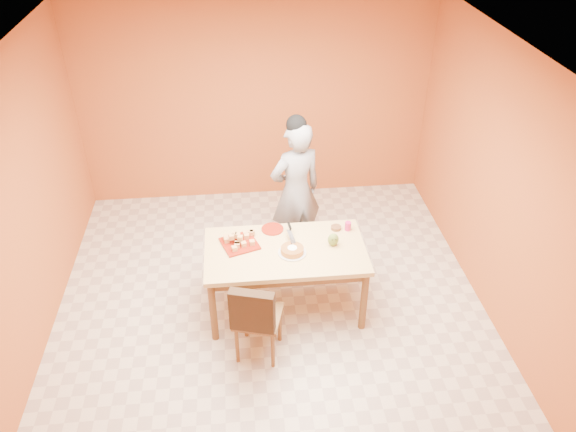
{
  "coord_description": "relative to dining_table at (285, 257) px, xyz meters",
  "views": [
    {
      "loc": [
        -0.27,
        -4.27,
        4.15
      ],
      "look_at": [
        0.19,
        0.3,
        1.05
      ],
      "focal_mm": 35.0,
      "sensor_mm": 36.0,
      "label": 1
    }
  ],
  "objects": [
    {
      "name": "sponge_cake",
      "position": [
        0.06,
        -0.07,
        0.13
      ],
      "size": [
        0.29,
        0.29,
        0.05
      ],
      "primitive_type": "cylinder",
      "rotation": [
        0.0,
        0.0,
        0.35
      ],
      "color": "gold",
      "rests_on": "white_cake_plate"
    },
    {
      "name": "wall_right",
      "position": [
        2.1,
        -0.14,
        0.68
      ],
      "size": [
        0.0,
        5.0,
        5.0
      ],
      "primitive_type": "plane",
      "rotation": [
        1.57,
        0.0,
        -1.57
      ],
      "color": "#B25529",
      "rests_on": "floor"
    },
    {
      "name": "wall_left",
      "position": [
        -2.4,
        -0.14,
        0.68
      ],
      "size": [
        0.0,
        5.0,
        5.0
      ],
      "primitive_type": "plane",
      "rotation": [
        1.57,
        0.0,
        1.57
      ],
      "color": "#B25529",
      "rests_on": "floor"
    },
    {
      "name": "dining_chair",
      "position": [
        -0.31,
        -0.62,
        -0.19
      ],
      "size": [
        0.53,
        0.59,
        0.92
      ],
      "rotation": [
        0.0,
        0.0,
        -0.28
      ],
      "color": "brown",
      "rests_on": "floor"
    },
    {
      "name": "dining_table",
      "position": [
        0.0,
        0.0,
        0.0
      ],
      "size": [
        1.6,
        0.9,
        0.76
      ],
      "color": "tan",
      "rests_on": "floor"
    },
    {
      "name": "magenta_glass",
      "position": [
        0.68,
        0.27,
        0.14
      ],
      "size": [
        0.07,
        0.07,
        0.09
      ],
      "primitive_type": "cylinder",
      "rotation": [
        0.0,
        0.0,
        0.1
      ],
      "color": "#BA1C5C",
      "rests_on": "dining_table"
    },
    {
      "name": "white_cake_plate",
      "position": [
        0.06,
        -0.07,
        0.1
      ],
      "size": [
        0.34,
        0.34,
        0.01
      ],
      "primitive_type": "cylinder",
      "rotation": [
        0.0,
        0.0,
        -0.28
      ],
      "color": "silver",
      "rests_on": "dining_table"
    },
    {
      "name": "person",
      "position": [
        0.21,
        0.94,
        0.18
      ],
      "size": [
        0.72,
        0.59,
        1.69
      ],
      "primitive_type": "imported",
      "rotation": [
        0.0,
        0.0,
        3.49
      ],
      "color": "gray",
      "rests_on": "floor"
    },
    {
      "name": "floor",
      "position": [
        -0.15,
        -0.14,
        -0.67
      ],
      "size": [
        5.0,
        5.0,
        0.0
      ],
      "primitive_type": "plane",
      "color": "beige",
      "rests_on": "ground"
    },
    {
      "name": "red_dinner_plate",
      "position": [
        -0.1,
        0.35,
        0.1
      ],
      "size": [
        0.27,
        0.27,
        0.01
      ],
      "primitive_type": "cylinder",
      "rotation": [
        0.0,
        0.0,
        0.19
      ],
      "color": "maroon",
      "rests_on": "dining_table"
    },
    {
      "name": "egg_ornament",
      "position": [
        0.48,
        0.02,
        0.16
      ],
      "size": [
        0.11,
        0.09,
        0.14
      ],
      "primitive_type": "ellipsoid",
      "rotation": [
        0.0,
        0.0,
        -0.05
      ],
      "color": "olive",
      "rests_on": "dining_table"
    },
    {
      "name": "ceiling",
      "position": [
        -0.15,
        -0.14,
        2.03
      ],
      "size": [
        5.0,
        5.0,
        0.0
      ],
      "primitive_type": "plane",
      "rotation": [
        3.14,
        0.0,
        0.0
      ],
      "color": "white",
      "rests_on": "wall_back"
    },
    {
      "name": "checker_tin",
      "position": [
        0.56,
        0.29,
        0.11
      ],
      "size": [
        0.11,
        0.11,
        0.03
      ],
      "primitive_type": "cylinder",
      "rotation": [
        0.0,
        0.0,
        -0.0
      ],
      "color": "#3E2511",
      "rests_on": "dining_table"
    },
    {
      "name": "pastry_pile",
      "position": [
        -0.45,
        0.13,
        0.16
      ],
      "size": [
        0.3,
        0.3,
        0.1
      ],
      "primitive_type": null,
      "color": "tan",
      "rests_on": "pastry_platter"
    },
    {
      "name": "cake_server",
      "position": [
        0.07,
        0.11,
        0.16
      ],
      "size": [
        0.07,
        0.24,
        0.01
      ],
      "primitive_type": "cube",
      "rotation": [
        0.0,
        0.0,
        0.11
      ],
      "color": "white",
      "rests_on": "sponge_cake"
    },
    {
      "name": "wall_back",
      "position": [
        -0.15,
        2.36,
        0.68
      ],
      "size": [
        4.5,
        0.0,
        4.5
      ],
      "primitive_type": "plane",
      "rotation": [
        1.57,
        0.0,
        0.0
      ],
      "color": "#B25529",
      "rests_on": "floor"
    },
    {
      "name": "pastry_platter",
      "position": [
        -0.45,
        0.13,
        0.1
      ],
      "size": [
        0.43,
        0.43,
        0.02
      ],
      "primitive_type": "cube",
      "rotation": [
        0.0,
        0.0,
        0.33
      ],
      "color": "maroon",
      "rests_on": "dining_table"
    }
  ]
}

